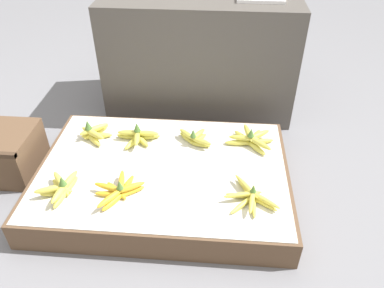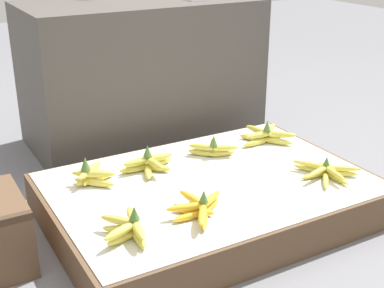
{
  "view_description": "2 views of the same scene",
  "coord_description": "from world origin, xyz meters",
  "px_view_note": "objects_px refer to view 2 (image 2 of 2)",
  "views": [
    {
      "loc": [
        0.25,
        -1.35,
        1.33
      ],
      "look_at": [
        0.13,
        0.14,
        0.19
      ],
      "focal_mm": 35.0,
      "sensor_mm": 36.0,
      "label": 1
    },
    {
      "loc": [
        -0.96,
        -1.56,
        1.05
      ],
      "look_at": [
        -0.0,
        0.13,
        0.25
      ],
      "focal_mm": 50.0,
      "sensor_mm": 36.0,
      "label": 2
    }
  ],
  "objects_px": {
    "banana_bunch_middle_midright": "(213,148)",
    "banana_bunch_front_left": "(129,227)",
    "banana_bunch_middle_midleft": "(150,164)",
    "banana_bunch_front_midleft": "(199,208)",
    "banana_bunch_middle_left": "(92,175)",
    "banana_bunch_middle_right": "(266,135)",
    "banana_bunch_front_right": "(326,172)"
  },
  "relations": [
    {
      "from": "banana_bunch_middle_midright",
      "to": "banana_bunch_front_midleft",
      "type": "bearing_deg",
      "value": -126.9
    },
    {
      "from": "banana_bunch_middle_left",
      "to": "banana_bunch_middle_midright",
      "type": "height_order",
      "value": "banana_bunch_middle_left"
    },
    {
      "from": "banana_bunch_front_left",
      "to": "banana_bunch_middle_left",
      "type": "height_order",
      "value": "banana_bunch_middle_left"
    },
    {
      "from": "banana_bunch_front_left",
      "to": "banana_bunch_middle_midright",
      "type": "height_order",
      "value": "banana_bunch_front_left"
    },
    {
      "from": "banana_bunch_middle_left",
      "to": "banana_bunch_front_left",
      "type": "bearing_deg",
      "value": -93.69
    },
    {
      "from": "banana_bunch_front_right",
      "to": "banana_bunch_middle_right",
      "type": "distance_m",
      "value": 0.41
    },
    {
      "from": "banana_bunch_front_right",
      "to": "banana_bunch_front_midleft",
      "type": "bearing_deg",
      "value": -178.68
    },
    {
      "from": "banana_bunch_front_left",
      "to": "banana_bunch_middle_right",
      "type": "bearing_deg",
      "value": 26.86
    },
    {
      "from": "banana_bunch_middle_midright",
      "to": "banana_bunch_middle_left",
      "type": "bearing_deg",
      "value": -179.97
    },
    {
      "from": "banana_bunch_middle_left",
      "to": "banana_bunch_middle_right",
      "type": "height_order",
      "value": "banana_bunch_middle_left"
    },
    {
      "from": "banana_bunch_front_right",
      "to": "banana_bunch_middle_midleft",
      "type": "relative_size",
      "value": 1.04
    },
    {
      "from": "banana_bunch_front_left",
      "to": "banana_bunch_middle_midright",
      "type": "distance_m",
      "value": 0.7
    },
    {
      "from": "banana_bunch_front_left",
      "to": "banana_bunch_middle_right",
      "type": "relative_size",
      "value": 0.83
    },
    {
      "from": "banana_bunch_middle_right",
      "to": "banana_bunch_middle_midright",
      "type": "bearing_deg",
      "value": -176.98
    },
    {
      "from": "banana_bunch_middle_midleft",
      "to": "banana_bunch_middle_midright",
      "type": "height_order",
      "value": "banana_bunch_middle_midleft"
    },
    {
      "from": "banana_bunch_front_midleft",
      "to": "banana_bunch_middle_left",
      "type": "relative_size",
      "value": 1.18
    },
    {
      "from": "banana_bunch_front_left",
      "to": "banana_bunch_middle_midleft",
      "type": "relative_size",
      "value": 0.91
    },
    {
      "from": "banana_bunch_middle_left",
      "to": "banana_bunch_middle_midleft",
      "type": "distance_m",
      "value": 0.23
    },
    {
      "from": "banana_bunch_front_left",
      "to": "banana_bunch_middle_midleft",
      "type": "bearing_deg",
      "value": 57.14
    },
    {
      "from": "banana_bunch_middle_midleft",
      "to": "banana_bunch_front_midleft",
      "type": "bearing_deg",
      "value": -90.84
    },
    {
      "from": "banana_bunch_front_midleft",
      "to": "banana_bunch_middle_midright",
      "type": "relative_size",
      "value": 1.32
    },
    {
      "from": "banana_bunch_front_left",
      "to": "banana_bunch_front_midleft",
      "type": "bearing_deg",
      "value": 1.92
    },
    {
      "from": "banana_bunch_front_midleft",
      "to": "banana_bunch_middle_left",
      "type": "height_order",
      "value": "banana_bunch_middle_left"
    },
    {
      "from": "banana_bunch_front_midleft",
      "to": "banana_bunch_middle_midleft",
      "type": "xyz_separation_m",
      "value": [
        0.01,
        0.4,
        0.0
      ]
    },
    {
      "from": "banana_bunch_front_right",
      "to": "banana_bunch_middle_midright",
      "type": "distance_m",
      "value": 0.48
    },
    {
      "from": "banana_bunch_middle_left",
      "to": "banana_bunch_middle_right",
      "type": "distance_m",
      "value": 0.82
    },
    {
      "from": "banana_bunch_front_left",
      "to": "banana_bunch_front_right",
      "type": "bearing_deg",
      "value": 1.51
    },
    {
      "from": "banana_bunch_front_right",
      "to": "banana_bunch_middle_right",
      "type": "relative_size",
      "value": 0.95
    },
    {
      "from": "banana_bunch_middle_midright",
      "to": "banana_bunch_front_right",
      "type": "bearing_deg",
      "value": -55.7
    },
    {
      "from": "banana_bunch_front_midleft",
      "to": "banana_bunch_middle_right",
      "type": "bearing_deg",
      "value": 35.35
    },
    {
      "from": "banana_bunch_middle_midright",
      "to": "banana_bunch_front_left",
      "type": "bearing_deg",
      "value": -143.47
    },
    {
      "from": "banana_bunch_middle_left",
      "to": "banana_bunch_middle_midright",
      "type": "distance_m",
      "value": 0.53
    }
  ]
}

